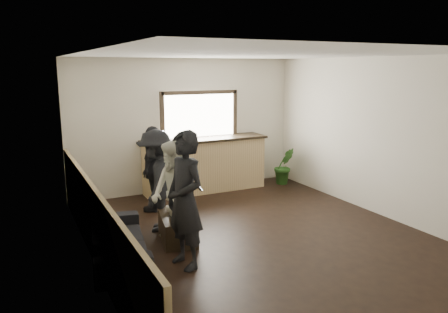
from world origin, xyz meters
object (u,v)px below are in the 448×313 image
sofa (119,240)px  person_d (154,169)px  bar_counter (205,161)px  potted_plant (284,166)px  person_a (185,200)px  person_b (174,194)px  person_c (157,180)px  cup_b (182,214)px  cup_a (169,209)px  coffee_table (178,228)px

sofa → person_d: person_d is taller
bar_counter → potted_plant: bearing=-9.3°
bar_counter → person_a: bar_counter is taller
person_b → sofa: bearing=-92.5°
bar_counter → person_b: bearing=-122.6°
bar_counter → person_a: bearing=-117.8°
person_c → cup_b: bearing=38.4°
cup_a → person_d: person_d is taller
bar_counter → coffee_table: (-1.50, -2.36, -0.45)m
cup_a → cup_b: 0.35m
cup_a → person_b: size_ratio=0.08×
cup_b → person_d: size_ratio=0.07×
cup_a → cup_b: (0.09, -0.34, 0.00)m
bar_counter → person_a: size_ratio=1.48×
cup_a → person_d: 1.39m
person_d → coffee_table: bearing=33.4°
bar_counter → potted_plant: (1.84, -0.30, -0.22)m
cup_b → person_d: (0.10, 1.68, 0.35)m
person_c → person_d: 1.03m
bar_counter → coffee_table: size_ratio=3.06×
potted_plant → person_c: 3.79m
bar_counter → cup_b: bar_counter is taller
sofa → person_d: (1.09, 1.82, 0.52)m
sofa → cup_b: bearing=-72.7°
bar_counter → person_d: bearing=-150.0°
cup_a → potted_plant: potted_plant is taller
bar_counter → cup_a: (-1.54, -2.12, -0.20)m
person_a → person_d: size_ratio=1.16×
person_b → bar_counter: bearing=137.6°
person_a → potted_plant: bearing=117.3°
coffee_table → potted_plant: potted_plant is taller
sofa → person_a: 1.17m
person_b → potted_plant: bearing=112.8°
cup_a → potted_plant: 3.84m
bar_counter → person_d: size_ratio=1.71×
sofa → person_a: bearing=-120.7°
potted_plant → person_a: 4.62m
cup_b → person_c: (-0.17, 0.69, 0.38)m
cup_a → person_c: 0.52m
coffee_table → cup_a: size_ratio=7.18×
sofa → cup_b: (0.99, 0.14, 0.18)m
person_c → person_d: bearing=-170.6°
cup_b → person_a: size_ratio=0.06×
sofa → potted_plant: 4.87m
cup_b → cup_a: bearing=104.2°
cup_a → person_b: person_b is taller
coffee_table → potted_plant: size_ratio=1.06×
person_b → person_d: 1.73m
sofa → person_d: 2.19m
person_b → cup_b: bearing=94.3°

